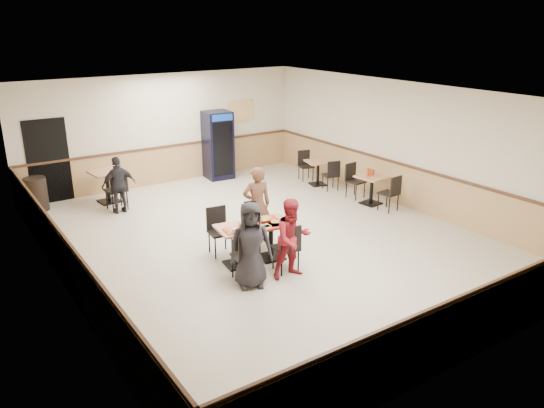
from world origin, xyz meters
TOP-DOWN VIEW (x-y plane):
  - ground at (0.00, 0.00)m, footprint 10.00×10.00m
  - room_shell at (1.78, 2.55)m, footprint 10.00×10.00m
  - main_table at (-0.75, -0.78)m, footprint 1.48×0.88m
  - main_chairs at (-0.80, -0.77)m, footprint 1.45×1.79m
  - diner_woman_left at (-1.31, -1.56)m, footprint 0.86×0.72m
  - diner_woman_right at (-0.52, -1.67)m, footprint 0.75×0.61m
  - diner_man_opposite at (-0.20, 0.00)m, footprint 0.67×0.53m
  - lone_diner at (-1.94, 3.29)m, footprint 0.80×0.35m
  - tabletop_clutter at (-0.71, -0.88)m, footprint 1.25×0.72m
  - side_table_near at (3.42, 0.42)m, footprint 0.74×0.74m
  - side_table_near_chair_south at (3.42, -0.15)m, footprint 0.47×0.47m
  - side_table_near_chair_north at (3.42, 1.00)m, footprint 0.47×0.47m
  - side_table_far at (3.33, 2.43)m, footprint 0.77×0.77m
  - side_table_far_chair_south at (3.33, 1.89)m, footprint 0.48×0.48m
  - side_table_far_chair_north at (3.33, 2.97)m, footprint 0.48×0.48m
  - condiment_caddy at (3.39, 0.47)m, footprint 0.23×0.06m
  - back_table at (-1.94, 4.20)m, footprint 0.82×0.82m
  - back_table_chair_lone at (-1.94, 3.56)m, footprint 0.52×0.52m
  - pepsi_cooler at (1.40, 4.59)m, footprint 0.78×0.79m
  - trash_bin at (-3.55, 4.55)m, footprint 0.51×0.51m

SIDE VIEW (x-z plane):
  - ground at x=0.00m, z-range 0.00..0.00m
  - trash_bin at x=-3.55m, z-range 0.00..0.81m
  - side_table_far_chair_south at x=3.33m, z-range 0.00..0.86m
  - side_table_far_chair_north at x=3.33m, z-range 0.00..0.86m
  - side_table_far at x=3.33m, z-range 0.11..0.79m
  - side_table_near_chair_south at x=3.42m, z-range 0.00..0.91m
  - side_table_near_chair_north at x=3.42m, z-range 0.00..0.91m
  - main_chairs at x=-0.80m, z-range 0.00..0.95m
  - side_table_near at x=3.42m, z-range 0.12..0.84m
  - main_table at x=-0.75m, z-range 0.12..0.87m
  - back_table_chair_lone at x=-1.94m, z-range 0.00..1.02m
  - back_table at x=-1.94m, z-range 0.13..0.93m
  - room_shell at x=1.78m, z-range -4.42..5.58m
  - lone_diner at x=-1.94m, z-range 0.00..1.36m
  - diner_woman_right at x=-0.52m, z-range 0.00..1.45m
  - diner_woman_left at x=-1.31m, z-range 0.00..1.51m
  - tabletop_clutter at x=-0.71m, z-range 0.71..0.83m
  - diner_man_opposite at x=-0.20m, z-range 0.00..1.60m
  - condiment_caddy at x=3.39m, z-range 0.71..0.91m
  - pepsi_cooler at x=1.40m, z-range 0.00..1.92m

